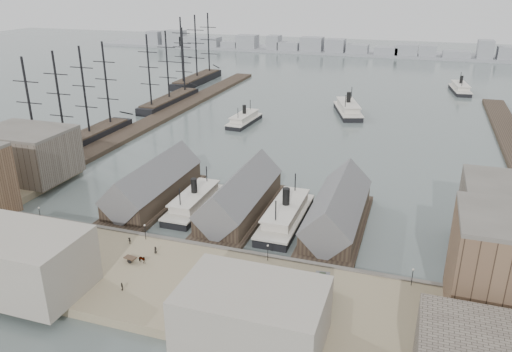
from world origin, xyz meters
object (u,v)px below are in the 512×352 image
(horse_cart_left, at_px, (31,227))
(horse_cart_center, at_px, (139,259))
(ferry_docked_west, at_px, (195,201))
(tram, at_px, (320,295))
(horse_cart_right, at_px, (263,288))

(horse_cart_left, xyz_separation_m, horse_cart_center, (32.50, -4.77, -0.01))
(ferry_docked_west, relative_size, tram, 2.44)
(ferry_docked_west, xyz_separation_m, tram, (41.84, -34.51, 1.72))
(ferry_docked_west, bearing_deg, horse_cart_right, -48.21)
(horse_cart_right, bearing_deg, horse_cart_left, 54.40)
(ferry_docked_west, xyz_separation_m, horse_cart_center, (1.86, -32.46, 0.63))
(horse_cart_center, distance_m, horse_cart_right, 28.63)
(ferry_docked_west, height_order, horse_cart_right, ferry_docked_west)
(horse_cart_left, bearing_deg, tram, -80.90)
(tram, bearing_deg, ferry_docked_west, 134.64)
(horse_cart_left, xyz_separation_m, horse_cart_right, (61.08, -6.38, -0.10))
(tram, distance_m, horse_cart_center, 40.05)
(tram, relative_size, horse_cart_left, 2.21)
(horse_cart_left, bearing_deg, ferry_docked_west, -33.41)
(tram, height_order, horse_cart_center, tram)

